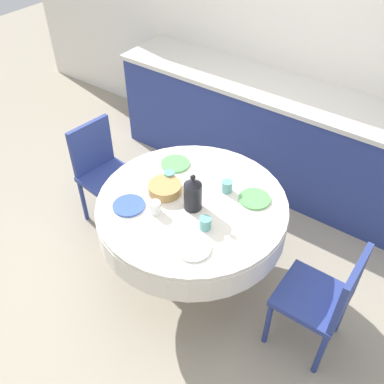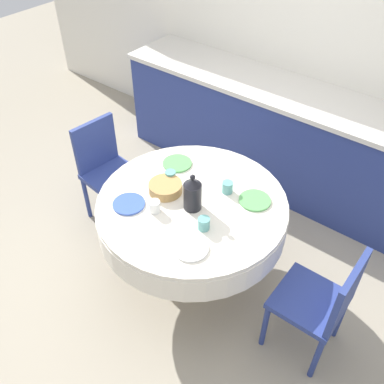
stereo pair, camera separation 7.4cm
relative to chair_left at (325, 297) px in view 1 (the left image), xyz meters
name	(u,v)px [view 1 (the left image)]	position (x,y,z in m)	size (l,w,h in m)	color
ground_plane	(192,273)	(-0.97, 0.00, -0.50)	(12.00, 12.00, 0.00)	#9E937F
wall_back	(317,35)	(-0.97, 1.72, 0.80)	(7.00, 0.05, 2.60)	silver
kitchen_counter	(283,138)	(-0.97, 1.39, -0.03)	(3.24, 0.64, 0.94)	navy
dining_table	(192,215)	(-0.97, 0.00, 0.13)	(1.26, 1.26, 0.75)	brown
chair_left	(325,297)	(0.00, 0.00, 0.00)	(0.40, 0.40, 0.88)	navy
chair_right	(103,169)	(-1.93, 0.10, 0.00)	(0.44, 0.44, 0.88)	navy
plate_near_left	(129,205)	(-1.27, -0.28, 0.26)	(0.21, 0.21, 0.01)	#3856AD
cup_near_left	(155,207)	(-1.10, -0.22, 0.29)	(0.07, 0.07, 0.08)	white
plate_near_right	(193,248)	(-0.72, -0.33, 0.26)	(0.21, 0.21, 0.01)	white
cup_near_right	(205,223)	(-0.76, -0.15, 0.29)	(0.07, 0.07, 0.08)	#5BA39E
plate_far_left	(175,164)	(-1.30, 0.24, 0.26)	(0.21, 0.21, 0.01)	#5BA85B
cup_far_left	(169,177)	(-1.21, 0.07, 0.29)	(0.07, 0.07, 0.08)	#5BA39E
plate_far_right	(254,199)	(-0.65, 0.25, 0.26)	(0.21, 0.21, 0.01)	#5BA85B
cup_far_right	(227,186)	(-0.84, 0.21, 0.29)	(0.07, 0.07, 0.08)	#5BA39E
coffee_carafe	(193,194)	(-0.93, -0.05, 0.36)	(0.12, 0.12, 0.27)	black
bread_basket	(165,188)	(-1.17, -0.04, 0.28)	(0.22, 0.22, 0.07)	#AD844C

